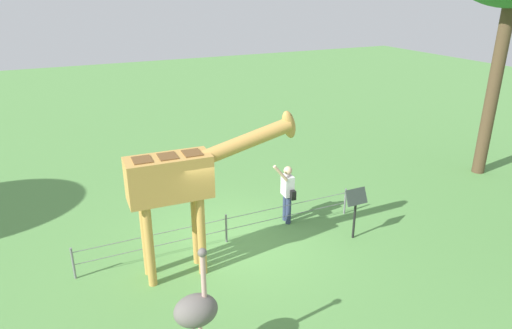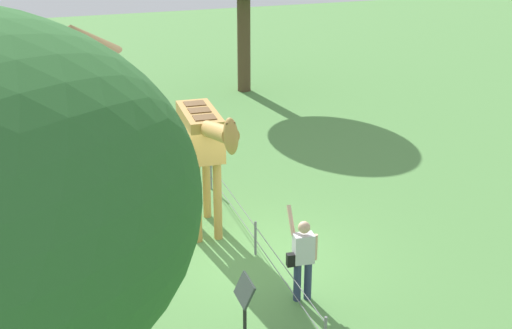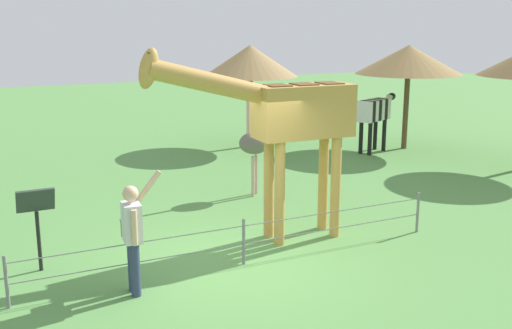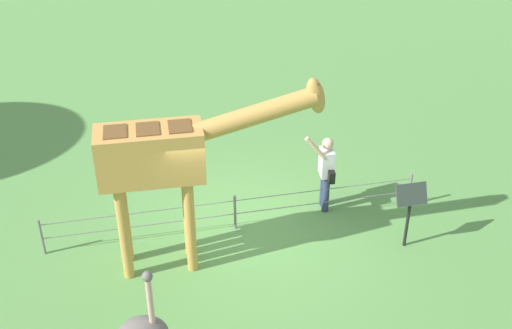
# 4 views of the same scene
# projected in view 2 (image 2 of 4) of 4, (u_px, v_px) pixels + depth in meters

# --- Properties ---
(ground_plane) EXTENTS (60.00, 60.00, 0.00)m
(ground_plane) POSITION_uv_depth(u_px,v_px,m) (250.00, 255.00, 14.14)
(ground_plane) COLOR #568E47
(giraffe) EXTENTS (3.75, 0.77, 3.42)m
(giraffe) POSITION_uv_depth(u_px,v_px,m) (203.00, 141.00, 14.19)
(giraffe) COLOR #C69347
(giraffe) RESTS_ON ground_plane
(visitor) EXTENTS (0.63, 0.59, 1.73)m
(visitor) POSITION_uv_depth(u_px,v_px,m) (303.00, 256.00, 12.31)
(visitor) COLOR navy
(visitor) RESTS_ON ground_plane
(ostrich) EXTENTS (0.70, 0.56, 2.25)m
(ostrich) POSITION_uv_depth(u_px,v_px,m) (67.00, 189.00, 14.37)
(ostrich) COLOR #CC9E93
(ostrich) RESTS_ON ground_plane
(shade_hut_near) EXTENTS (2.93, 2.93, 3.22)m
(shade_hut_near) POSITION_uv_depth(u_px,v_px,m) (72.00, 38.00, 20.65)
(shade_hut_near) COLOR brown
(shade_hut_near) RESTS_ON ground_plane
(info_sign) EXTENTS (0.56, 0.21, 1.32)m
(info_sign) POSITION_uv_depth(u_px,v_px,m) (245.00, 300.00, 10.90)
(info_sign) COLOR black
(info_sign) RESTS_ON ground_plane
(wire_fence) EXTENTS (7.05, 0.05, 0.75)m
(wire_fence) POSITION_uv_depth(u_px,v_px,m) (255.00, 237.00, 14.03)
(wire_fence) COLOR slate
(wire_fence) RESTS_ON ground_plane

